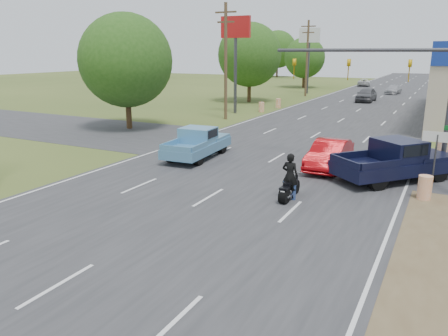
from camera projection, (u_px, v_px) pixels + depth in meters
The scene contains 26 objects.
ground at pixel (58, 286), 11.39m from camera, with size 200.00×200.00×0.00m, color #405120.
main_road at pixel (359, 110), 45.68m from camera, with size 15.00×180.00×0.02m, color #2D2D30.
cross_road at pixel (288, 151), 26.82m from camera, with size 120.00×10.00×0.02m, color #2D2D30.
utility_pole_5 at pixel (226, 59), 38.26m from camera, with size 2.00×0.28×10.00m.
utility_pole_6 at pixel (307, 56), 58.83m from camera, with size 2.00×0.28×10.00m.
tree_0 at pixel (126, 61), 33.42m from camera, with size 7.14×7.14×8.84m.
tree_1 at pixel (250, 55), 51.98m from camera, with size 7.56×7.56×9.36m.
tree_2 at pixel (305, 58), 73.02m from camera, with size 6.72×6.72×8.32m.
tree_4 at pixel (142, 48), 98.45m from camera, with size 9.24×9.24×11.44m.
tree_6 at pixel (278, 49), 104.53m from camera, with size 8.82×8.82×10.92m.
barrel_0 at pixel (425, 188), 17.98m from camera, with size 0.56×0.56×1.00m, color orange.
barrel_1 at pixel (442, 149), 25.09m from camera, with size 0.56×0.56×1.00m, color orange.
barrel_2 at pixel (261, 107), 44.20m from camera, with size 0.56×0.56×1.00m, color orange.
barrel_3 at pixel (278, 103), 47.49m from camera, with size 0.56×0.56×1.00m, color orange.
pole_sign_left_near at pixel (236, 38), 41.66m from camera, with size 3.00×0.35×9.20m.
pole_sign_left_far at pixel (309, 43), 62.23m from camera, with size 3.00×0.35×9.20m.
lane_sign at pixel (436, 146), 19.25m from camera, with size 1.20×0.08×2.52m.
signal_mast at pixel (395, 74), 22.13m from camera, with size 9.12×0.40×7.00m.
red_convertible at pixel (329, 155), 22.60m from camera, with size 1.58×4.53×1.49m, color #A4070C.
motorcycle at pixel (289, 189), 17.91m from camera, with size 0.62×2.03×1.03m.
rider at pixel (290, 178), 17.82m from camera, with size 0.68×0.45×1.86m, color black.
blue_pickup at pixel (198, 142), 25.08m from camera, with size 2.39×5.39×1.74m.
navy_pickup at pixel (398, 160), 20.54m from camera, with size 5.58×5.98×1.96m.
distant_car_grey at pixel (366, 95), 53.30m from camera, with size 1.99×4.96×1.69m, color #515155.
distant_car_silver at pixel (393, 90), 63.18m from camera, with size 1.73×4.27×1.24m, color #AEADB2.
distant_car_white at pixel (364, 82), 77.69m from camera, with size 2.10×4.55×1.27m, color silver.
Camera 1 is at (8.57, -7.06, 5.91)m, focal length 35.00 mm.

